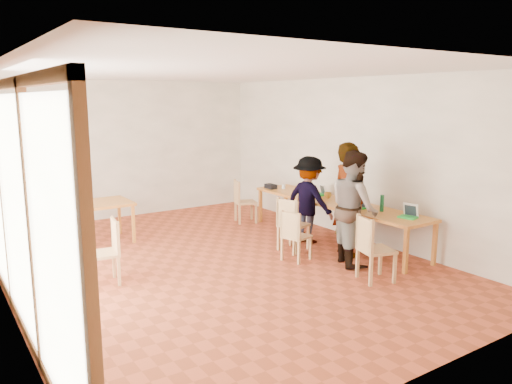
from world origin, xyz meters
The scene contains 25 objects.
ground centered at (0.00, 0.00, 0.00)m, with size 8.00×8.00×0.00m, color #AE492A.
wall_back centered at (0.00, 4.00, 1.50)m, with size 6.00×0.10×3.00m, color white.
wall_front centered at (0.00, -4.00, 1.50)m, with size 6.00×0.10×3.00m, color white.
wall_right centered at (3.00, 0.00, 1.50)m, with size 0.10×8.00×3.00m, color white.
window_wall centered at (-2.96, 0.00, 1.50)m, with size 0.10×8.00×3.00m, color white.
ceiling centered at (0.00, 0.00, 3.02)m, with size 6.00×8.00×0.04m, color white.
communal_table centered at (2.50, -0.08, 0.70)m, with size 0.80×4.00×0.75m.
side_table centered at (-1.05, 2.23, 0.67)m, with size 0.90×0.90×0.75m.
chair_near centered at (1.48, -1.94, 0.59)m, with size 0.55×0.55×0.51m.
chair_mid centered at (1.12, -0.62, 0.51)m, with size 0.48×0.48×0.44m.
chair_far centered at (1.41, -0.15, 0.57)m, with size 0.55×0.55×0.50m.
chair_empty centered at (1.81, 2.07, 0.55)m, with size 0.53×0.53×0.48m.
chair_spare centered at (-1.65, 0.08, 0.57)m, with size 0.48×0.48×0.49m.
person_near centered at (2.10, -0.83, 0.95)m, with size 0.70×0.46×1.91m, color gray.
person_mid centered at (1.86, -1.21, 0.91)m, with size 0.89×0.69×1.82m, color gray.
person_far centered at (2.04, 0.11, 0.79)m, with size 1.03×0.59×1.59m, color gray.
laptop_near centered at (2.59, -1.70, 0.81)m, with size 0.28×0.31×0.22m.
laptop_mid centered at (2.44, -0.76, 0.81)m, with size 0.23×0.26×0.20m.
laptop_far centered at (2.68, 0.52, 0.81)m, with size 0.28×0.30×0.21m.
yellow_mug centered at (2.59, 0.23, 0.80)m, with size 0.14×0.14×0.11m, color gold.
green_bottle centered at (2.56, -1.15, 0.89)m, with size 0.07×0.07×0.28m, color #186435.
clear_glass centered at (2.48, 1.46, 0.80)m, with size 0.07×0.07×0.09m, color silver.
condiment_cup centered at (2.72, -0.02, 0.78)m, with size 0.08×0.08×0.06m, color white.
pink_phone centered at (2.60, -0.14, 0.76)m, with size 0.05×0.10×0.01m, color #EA4591.
black_pouch centered at (2.28, 1.66, 0.80)m, with size 0.16×0.26×0.09m, color black.
Camera 1 is at (-3.71, -6.75, 2.60)m, focal length 35.00 mm.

